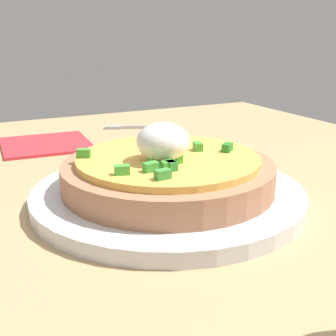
{
  "coord_description": "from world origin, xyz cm",
  "views": [
    {
      "loc": [
        30.57,
        -27.32,
        18.46
      ],
      "look_at": [
        -5.91,
        -9.23,
        5.56
      ],
      "focal_mm": 47.04,
      "sensor_mm": 36.0,
      "label": 1
    }
  ],
  "objects": [
    {
      "name": "dining_table",
      "position": [
        0.0,
        0.0,
        1.06
      ],
      "size": [
        107.63,
        68.25,
        2.13
      ],
      "primitive_type": "cube",
      "color": "tan",
      "rests_on": "ground"
    },
    {
      "name": "plate",
      "position": [
        -5.91,
        -9.23,
        2.84
      ],
      "size": [
        26.61,
        26.61,
        1.44
      ],
      "primitive_type": "cylinder",
      "color": "silver",
      "rests_on": "dining_table"
    },
    {
      "name": "pizza",
      "position": [
        -5.82,
        -9.31,
        5.33
      ],
      "size": [
        20.59,
        20.59,
        6.81
      ],
      "color": "#B57A57",
      "rests_on": "plate"
    },
    {
      "name": "fork",
      "position": [
        -38.32,
        0.42,
        2.38
      ],
      "size": [
        5.81,
        11.67,
        0.5
      ],
      "rotation": [
        0.0,
        0.0,
        -1.98
      ],
      "color": "#B7B7BC",
      "rests_on": "dining_table"
    },
    {
      "name": "napkin",
      "position": [
        -33.37,
        -15.6,
        2.33
      ],
      "size": [
        13.0,
        13.0,
        0.4
      ],
      "primitive_type": "cube",
      "rotation": [
        0.0,
        0.0,
        -0.06
      ],
      "color": "red",
      "rests_on": "dining_table"
    }
  ]
}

